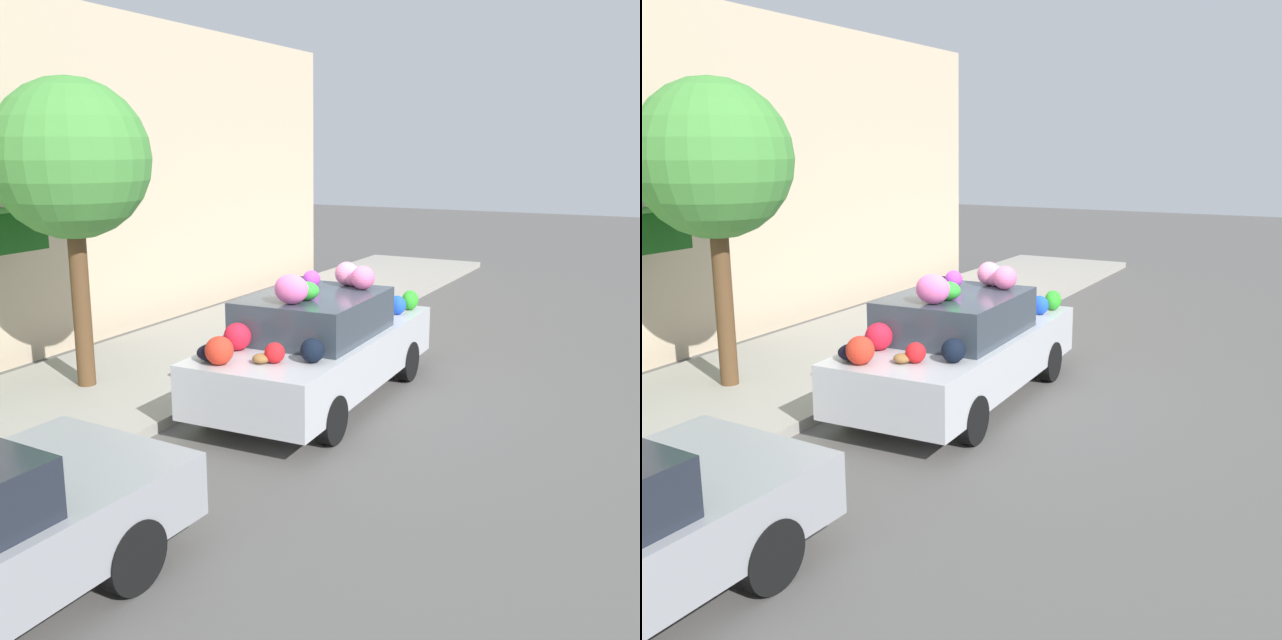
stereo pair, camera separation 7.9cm
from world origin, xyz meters
TOP-DOWN VIEW (x-y plane):
  - ground_plane at (0.00, 0.00)m, footprint 60.00×60.00m
  - sidewalk_curb at (0.00, 2.70)m, footprint 24.00×3.20m
  - building_facade at (-0.19, 4.91)m, footprint 18.00×1.20m
  - street_tree at (-1.27, 2.88)m, footprint 2.06×2.06m
  - fire_hydrant at (2.15, 1.58)m, footprint 0.20×0.20m
  - art_car at (-0.04, -0.05)m, footprint 4.29×1.82m

SIDE VIEW (x-z plane):
  - ground_plane at x=0.00m, z-range 0.00..0.00m
  - sidewalk_curb at x=0.00m, z-range 0.00..0.14m
  - fire_hydrant at x=2.15m, z-range 0.14..0.84m
  - art_car at x=-0.04m, z-range -0.14..1.70m
  - building_facade at x=-0.19m, z-range -0.04..5.54m
  - street_tree at x=-1.27m, z-range 1.11..5.17m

